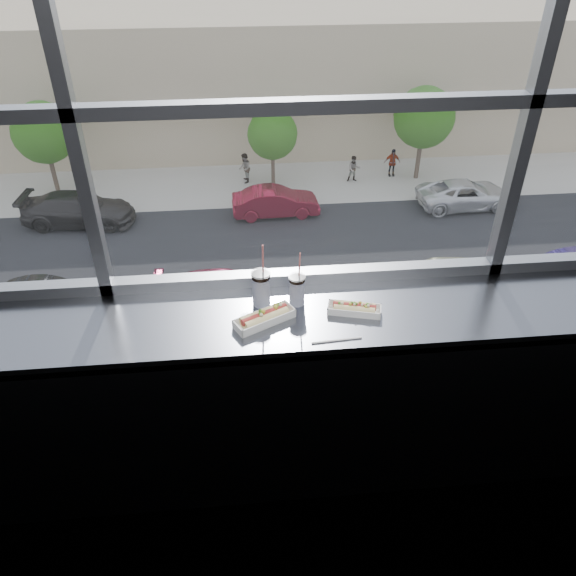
{
  "coord_description": "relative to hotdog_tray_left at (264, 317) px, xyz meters",
  "views": [
    {
      "loc": [
        -0.32,
        -0.89,
        2.73
      ],
      "look_at": [
        -0.12,
        1.23,
        1.25
      ],
      "focal_mm": 35.0,
      "sensor_mm": 36.0,
      "label": 1
    }
  ],
  "objects": [
    {
      "name": "car_far_c",
      "position": [
        12.01,
        24.33,
        -11.12
      ],
      "size": [
        2.57,
        5.76,
        1.89
      ],
      "primitive_type": "imported",
      "rotation": [
        0.0,
        0.0,
        1.61
      ],
      "color": "silver",
      "rests_on": "street_asphalt"
    },
    {
      "name": "pedestrian_b",
      "position": [
        0.4,
        28.68,
        -11.05
      ],
      "size": [
        0.69,
        0.92,
        2.07
      ],
      "primitive_type": "imported",
      "rotation": [
        0.0,
        0.0,
        4.71
      ],
      "color": "#66605B",
      "rests_on": "far_sidewalk"
    },
    {
      "name": "wrapper",
      "position": [
        -0.07,
        0.04,
        -0.02
      ],
      "size": [
        0.09,
        0.06,
        0.02
      ],
      "primitive_type": "ellipsoid",
      "color": "silver",
      "rests_on": "counter"
    },
    {
      "name": "far_sidewalk",
      "position": [
        0.23,
        28.33,
        -12.11
      ],
      "size": [
        80.0,
        6.0,
        0.04
      ],
      "primitive_type": "cube",
      "color": "#B0AB9F",
      "rests_on": "plaza_ground"
    },
    {
      "name": "counter_fascia",
      "position": [
        0.23,
        -0.2,
        -0.58
      ],
      "size": [
        6.0,
        0.04,
        1.04
      ],
      "primitive_type": "cube",
      "color": "slate",
      "rests_on": "ground"
    },
    {
      "name": "plaza_near",
      "position": [
        0.23,
        7.33,
        -12.11
      ],
      "size": [
        50.0,
        14.0,
        0.04
      ],
      "primitive_type": "cube",
      "color": "#B0AB9F",
      "rests_on": "plaza_ground"
    },
    {
      "name": "plaza_ground",
      "position": [
        0.23,
        43.83,
        -12.13
      ],
      "size": [
        120.0,
        120.0,
        0.0
      ],
      "primitive_type": "plane",
      "color": "#B0AB9F",
      "rests_on": "ground"
    },
    {
      "name": "car_far_b",
      "position": [
        1.85,
        24.33,
        -11.09
      ],
      "size": [
        2.7,
        6.0,
        1.97
      ],
      "primitive_type": "imported",
      "rotation": [
        0.0,
        0.0,
        1.61
      ],
      "color": "maroon",
      "rests_on": "street_asphalt"
    },
    {
      "name": "counter",
      "position": [
        0.23,
        0.05,
        -0.06
      ],
      "size": [
        6.0,
        0.55,
        0.06
      ],
      "primitive_type": "cube",
      "color": "slate",
      "rests_on": "ground"
    },
    {
      "name": "window_mullions",
      "position": [
        0.23,
        0.33,
        1.17
      ],
      "size": [
        6.0,
        0.08,
        2.4
      ],
      "primitive_type": null,
      "color": "gray",
      "rests_on": "ground"
    },
    {
      "name": "far_building",
      "position": [
        0.23,
        38.33,
        -8.13
      ],
      "size": [
        50.0,
        14.0,
        8.0
      ],
      "primitive_type": "cube",
      "color": "tan",
      "rests_on": "plaza_ground"
    },
    {
      "name": "loose_straw",
      "position": [
        0.31,
        -0.17,
        -0.02
      ],
      "size": [
        0.23,
        0.03,
        0.01
      ],
      "primitive_type": "cylinder",
      "rotation": [
        0.0,
        1.57,
        0.08
      ],
      "color": "white",
      "rests_on": "counter"
    },
    {
      "name": "car_near_b",
      "position": [
        -7.67,
        16.33,
        -11.02
      ],
      "size": [
        2.9,
        6.4,
        2.1
      ],
      "primitive_type": "imported",
      "rotation": [
        0.0,
        0.0,
        1.53
      ],
      "color": "black",
      "rests_on": "street_asphalt"
    },
    {
      "name": "soda_cup_left",
      "position": [
        -0.0,
        0.15,
        0.07
      ],
      "size": [
        0.09,
        0.09,
        0.35
      ],
      "color": "white",
      "rests_on": "counter"
    },
    {
      "name": "car_near_c",
      "position": [
        -0.82,
        16.33,
        -11.01
      ],
      "size": [
        2.8,
        6.44,
        2.13
      ],
      "primitive_type": "imported",
      "rotation": [
        0.0,
        0.0,
        1.59
      ],
      "color": "maroon",
      "rests_on": "street_asphalt"
    },
    {
      "name": "hotdog_tray_right",
      "position": [
        0.43,
        0.03,
        -0.0
      ],
      "size": [
        0.27,
        0.14,
        0.06
      ],
      "rotation": [
        0.0,
        0.0,
        -0.26
      ],
      "color": "white",
      "rests_on": "counter"
    },
    {
      "name": "tree_left",
      "position": [
        -10.22,
        28.33,
        -8.64
      ],
      "size": [
        3.29,
        3.29,
        5.14
      ],
      "color": "#47382B",
      "rests_on": "far_sidewalk"
    },
    {
      "name": "window_glass",
      "position": [
        0.23,
        0.35,
        1.17
      ],
      "size": [
        6.0,
        0.0,
        6.0
      ],
      "primitive_type": "plane",
      "rotation": [
        1.57,
        0.0,
        0.0
      ],
      "color": "silver",
      "rests_on": "ground"
    },
    {
      "name": "soda_cup_right",
      "position": [
        0.17,
        0.13,
        0.06
      ],
      "size": [
        0.08,
        0.08,
        0.3
      ],
      "color": "white",
      "rests_on": "counter"
    },
    {
      "name": "wall_back_lower",
      "position": [
        0.23,
        0.33,
        -0.58
      ],
      "size": [
        6.0,
        0.0,
        6.0
      ],
      "primitive_type": "plane",
      "rotation": [
        1.57,
        0.0,
        0.0
      ],
      "color": "black",
      "rests_on": "ground"
    },
    {
      "name": "tree_right",
      "position": [
        10.56,
        28.33,
        -8.49
      ],
      "size": [
        3.44,
        3.44,
        5.37
      ],
      "color": "#47382B",
      "rests_on": "far_sidewalk"
    },
    {
      "name": "pedestrian_d",
      "position": [
        9.15,
        28.78,
        -11.1
      ],
      "size": [
        0.88,
        0.66,
        1.98
      ],
      "primitive_type": "imported",
      "color": "#66605B",
      "rests_on": "far_sidewalk"
    },
    {
      "name": "tree_center",
      "position": [
        2.02,
        28.33,
        -9.15
      ],
      "size": [
        2.81,
        2.81,
        4.39
      ],
      "color": "#47382B",
      "rests_on": "far_sidewalk"
    },
    {
      "name": "hotdog_tray_left",
      "position": [
        0.0,
        0.0,
        0.0
      ],
      "size": [
        0.3,
        0.22,
        0.07
      ],
      "rotation": [
        0.0,
        0.0,
        0.48
      ],
      "color": "white",
      "rests_on": "counter"
    },
    {
      "name": "pedestrian_c",
      "position": [
        6.73,
        28.19,
        -11.17
      ],
      "size": [
        0.82,
        0.61,
        1.84
      ],
      "primitive_type": "imported",
      "color": "#66605B",
      "rests_on": "far_sidewalk"
    },
    {
      "name": "car_near_d",
      "position": [
        8.88,
        16.33,
        -10.95
      ],
      "size": [
        3.48,
        6.97,
        2.24
      ],
      "primitive_type": "imported",
      "rotation": [
        0.0,
        0.0,
        1.47
      ],
      "color": "#BCBDA0",
      "rests_on": "street_asphalt"
    },
    {
      "name": "street_asphalt",
      "position": [
        0.23,
        20.33,
        -12.1
      ],
      "size": [
        80.0,
        10.0,
        0.06
      ],
      "primitive_type": "cube",
      "color": "black",
      "rests_on": "plaza_ground"
    },
    {
      "name": "car_far_a",
      "position": [
        -8.14,
        24.33,
        -10.99
      ],
      "size": [
        3.29,
        6.69,
        2.15
      ],
      "primitive_type": "imported",
      "rotation": [
        0.0,
        0.0,
        1.48
      ],
      "color": "#282524",
      "rests_on": "street_asphalt"
    }
  ]
}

